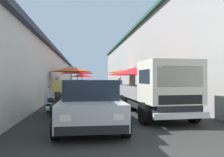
{
  "coord_description": "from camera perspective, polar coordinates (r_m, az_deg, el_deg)",
  "views": [
    {
      "loc": [
        -2.25,
        1.32,
        1.49
      ],
      "look_at": [
        11.33,
        -0.47,
        1.49
      ],
      "focal_mm": 34.67,
      "sensor_mm": 36.0,
      "label": 1
    }
  ],
  "objects": [
    {
      "name": "plastic_stool",
      "position": [
        17.27,
        2.5,
        -3.87
      ],
      "size": [
        0.3,
        0.3,
        0.43
      ],
      "color": "#1E8C3F",
      "rests_on": "ground"
    },
    {
      "name": "delivery_truck",
      "position": [
        8.04,
        12.8,
        -3.22
      ],
      "size": [
        5.0,
        2.15,
        2.08
      ],
      "color": "black",
      "rests_on": "ground"
    },
    {
      "name": "fruit_stall_far_right",
      "position": [
        21.57,
        -7.98,
        0.21
      ],
      "size": [
        2.16,
        2.16,
        2.08
      ],
      "color": "#9E9EA3",
      "rests_on": "ground"
    },
    {
      "name": "fruit_stall_near_right",
      "position": [
        11.4,
        6.03,
        0.98
      ],
      "size": [
        2.86,
        2.86,
        2.15
      ],
      "color": "#9E9EA3",
      "rests_on": "ground"
    },
    {
      "name": "hatchback_car",
      "position": [
        6.79,
        -5.7,
        -6.38
      ],
      "size": [
        3.93,
        1.96,
        1.45
      ],
      "color": "#ADAFB5",
      "rests_on": "ground"
    },
    {
      "name": "vendor_in_shade",
      "position": [
        16.35,
        1.91,
        -2.08
      ],
      "size": [
        0.41,
        0.54,
        1.57
      ],
      "color": "#232328",
      "rests_on": "ground"
    },
    {
      "name": "fruit_stall_near_left",
      "position": [
        14.72,
        -10.64,
        1.72
      ],
      "size": [
        2.75,
        2.75,
        2.38
      ],
      "color": "#9E9EA3",
      "rests_on": "ground"
    },
    {
      "name": "vendor_by_crates",
      "position": [
        11.55,
        -14.16,
        -2.77
      ],
      "size": [
        0.29,
        0.63,
        1.62
      ],
      "color": "#232328",
      "rests_on": "ground"
    },
    {
      "name": "fruit_stall_mid_lane",
      "position": [
        17.24,
        -9.01,
        1.26
      ],
      "size": [
        2.58,
        2.58,
        2.39
      ],
      "color": "#9E9EA3",
      "rests_on": "ground"
    },
    {
      "name": "building_right_concrete",
      "position": [
        19.91,
        17.3,
        4.9
      ],
      "size": [
        49.8,
        7.5,
        6.37
      ],
      "color": "gray",
      "rests_on": "ground"
    },
    {
      "name": "ground",
      "position": [
        15.88,
        -2.73,
        -5.39
      ],
      "size": [
        90.0,
        90.0,
        0.0
      ],
      "primitive_type": "plane",
      "color": "#282826"
    },
    {
      "name": "building_left_whitewash",
      "position": [
        18.88,
        -25.06,
        1.14
      ],
      "size": [
        49.8,
        7.5,
        3.72
      ],
      "color": "beige",
      "rests_on": "ground"
    },
    {
      "name": "fruit_stall_far_left",
      "position": [
        21.67,
        2.43,
        1.02
      ],
      "size": [
        2.64,
        2.64,
        2.45
      ],
      "color": "#9E9EA3",
      "rests_on": "ground"
    },
    {
      "name": "parked_scooter",
      "position": [
        9.27,
        -16.11,
        -6.46
      ],
      "size": [
        1.66,
        0.6,
        1.14
      ],
      "color": "black",
      "rests_on": "ground"
    }
  ]
}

